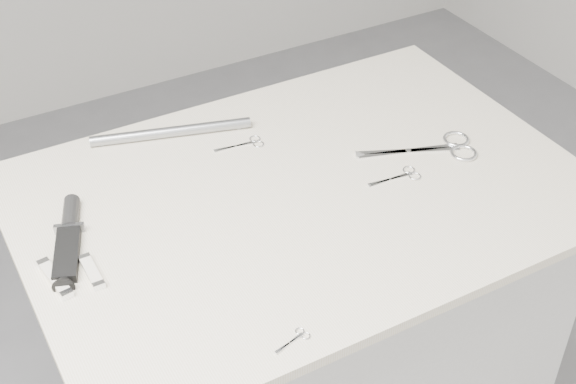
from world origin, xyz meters
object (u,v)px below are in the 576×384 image
embroidery_scissors_a (402,176)px  pocket_knife_a (92,272)px  sheathed_knife (69,235)px  embroidery_scissors_b (246,144)px  large_shears (441,148)px  metal_rail (171,132)px  pocket_knife_b (55,278)px  plinth (301,361)px  tiny_scissors (296,339)px

embroidery_scissors_a → pocket_knife_a: pocket_knife_a is taller
sheathed_knife → embroidery_scissors_b: bearing=-54.3°
large_shears → pocket_knife_a: pocket_knife_a is taller
metal_rail → embroidery_scissors_a: bearing=-45.9°
pocket_knife_b → metal_rail: bearing=-55.7°
large_shears → pocket_knife_a: 0.69m
embroidery_scissors_b → pocket_knife_a: (-0.37, -0.20, 0.00)m
large_shears → embroidery_scissors_a: bearing=-142.5°
sheathed_knife → metal_rail: (0.27, 0.20, 0.00)m
plinth → large_shears: 0.56m
plinth → large_shears: (0.29, -0.02, 0.47)m
plinth → embroidery_scissors_b: (-0.03, 0.18, 0.47)m
large_shears → tiny_scissors: (-0.48, -0.28, -0.00)m
tiny_scissors → pocket_knife_b: bearing=118.7°
pocket_knife_b → tiny_scissors: bearing=-144.9°
large_shears → pocket_knife_b: bearing=-159.5°
embroidery_scissors_b → tiny_scissors: bearing=-101.7°
embroidery_scissors_b → plinth: bearing=-74.8°
plinth → pocket_knife_b: bearing=-178.0°
embroidery_scissors_b → metal_rail: (-0.12, 0.10, 0.01)m
embroidery_scissors_a → tiny_scissors: (-0.36, -0.25, -0.00)m
plinth → pocket_knife_a: (-0.40, -0.03, 0.47)m
tiny_scissors → pocket_knife_a: (-0.21, 0.27, 0.00)m
tiny_scissors → pocket_knife_b: size_ratio=0.61×
plinth → tiny_scissors: (-0.19, -0.30, 0.47)m
embroidery_scissors_a → sheathed_knife: 0.60m
embroidery_scissors_a → sheathed_knife: bearing=172.2°
embroidery_scissors_a → plinth: bearing=167.0°
embroidery_scissors_a → sheathed_knife: (-0.58, 0.13, 0.01)m
plinth → tiny_scissors: 0.59m
pocket_knife_b → sheathed_knife: bearing=-37.4°
large_shears → embroidery_scissors_a: 0.12m
pocket_knife_a → pocket_knife_b: bearing=76.5°
tiny_scissors → sheathed_knife: (-0.22, 0.37, 0.01)m
embroidery_scissors_a → pocket_knife_b: (-0.63, 0.04, 0.00)m
embroidery_scissors_a → metal_rail: size_ratio=0.33×
embroidery_scissors_a → pocket_knife_b: size_ratio=1.03×
embroidery_scissors_a → pocket_knife_a: bearing=-178.2°
plinth → embroidery_scissors_a: size_ratio=8.66×
large_shears → metal_rail: (-0.43, 0.29, 0.01)m
embroidery_scissors_a → embroidery_scissors_b: bearing=135.6°
plinth → tiny_scissors: size_ratio=14.59×
large_shears → metal_rail: metal_rail is taller
tiny_scissors → metal_rail: 0.58m
plinth → metal_rail: bearing=117.4°
pocket_knife_b → metal_rail: metal_rail is taller
plinth → embroidery_scissors_b: 0.50m
tiny_scissors → pocket_knife_a: pocket_knife_a is taller
embroidery_scissors_b → sheathed_knife: size_ratio=0.49×
metal_rail → sheathed_knife: bearing=-142.9°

